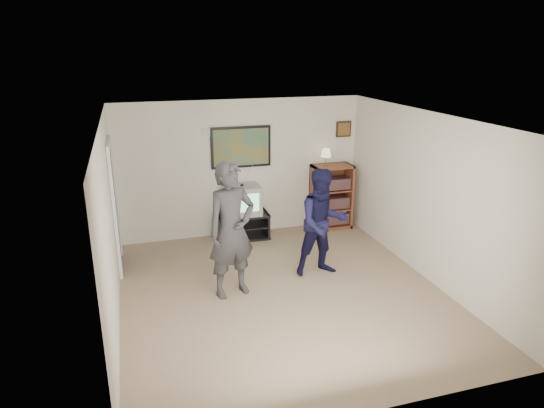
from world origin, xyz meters
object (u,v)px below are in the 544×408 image
media_stand (243,226)px  person_short (323,223)px  person_tall (232,230)px  crt_television (242,200)px  bookshelf (331,197)px

media_stand → person_short: (0.84, -1.77, 0.60)m
media_stand → person_tall: bearing=-105.8°
crt_television → person_tall: size_ratio=0.32×
media_stand → bookshelf: 1.81m
media_stand → person_tall: size_ratio=0.49×
crt_television → bookshelf: (1.77, 0.05, -0.11)m
crt_television → person_short: 1.96m
media_stand → crt_television: (-0.00, 0.00, 0.50)m
media_stand → crt_television: 0.50m
media_stand → bookshelf: (1.77, 0.05, 0.39)m
person_tall → crt_television: bearing=56.9°
crt_television → person_short: size_ratio=0.37×
bookshelf → media_stand: bearing=-178.4°
bookshelf → person_short: 2.06m
bookshelf → person_tall: person_tall is taller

